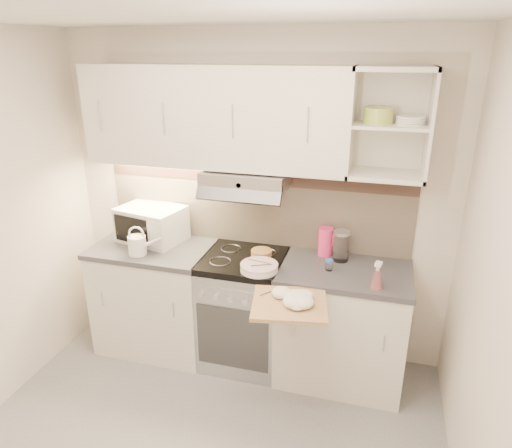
# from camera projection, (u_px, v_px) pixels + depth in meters

# --- Properties ---
(room_shell) EXTENTS (3.04, 2.84, 2.52)m
(room_shell) POSITION_uv_depth(u_px,v_px,m) (203.00, 191.00, 2.47)
(room_shell) COLOR beige
(room_shell) RESTS_ON ground
(base_cabinet_left) EXTENTS (0.90, 0.60, 0.86)m
(base_cabinet_left) POSITION_uv_depth(u_px,v_px,m) (157.00, 298.00, 3.75)
(base_cabinet_left) COLOR silver
(base_cabinet_left) RESTS_ON ground
(worktop_left) EXTENTS (0.92, 0.62, 0.04)m
(worktop_left) POSITION_uv_depth(u_px,v_px,m) (153.00, 248.00, 3.59)
(worktop_left) COLOR #47474C
(worktop_left) RESTS_ON base_cabinet_left
(base_cabinet_right) EXTENTS (0.90, 0.60, 0.86)m
(base_cabinet_right) POSITION_uv_depth(u_px,v_px,m) (341.00, 326.00, 3.37)
(base_cabinet_right) COLOR silver
(base_cabinet_right) RESTS_ON ground
(worktop_right) EXTENTS (0.92, 0.62, 0.04)m
(worktop_right) POSITION_uv_depth(u_px,v_px,m) (345.00, 272.00, 3.21)
(worktop_right) COLOR #47474C
(worktop_right) RESTS_ON base_cabinet_right
(electric_range) EXTENTS (0.60, 0.60, 0.90)m
(electric_range) POSITION_uv_depth(u_px,v_px,m) (244.00, 309.00, 3.55)
(electric_range) COLOR #B7B7BC
(electric_range) RESTS_ON ground
(microwave) EXTENTS (0.55, 0.45, 0.28)m
(microwave) POSITION_uv_depth(u_px,v_px,m) (152.00, 224.00, 3.65)
(microwave) COLOR silver
(microwave) RESTS_ON worktop_left
(watering_can) EXTENTS (0.26, 0.14, 0.22)m
(watering_can) POSITION_uv_depth(u_px,v_px,m) (138.00, 244.00, 3.41)
(watering_can) COLOR white
(watering_can) RESTS_ON worktop_left
(plate_stack) EXTENTS (0.26, 0.26, 0.06)m
(plate_stack) POSITION_uv_depth(u_px,v_px,m) (259.00, 267.00, 3.18)
(plate_stack) COLOR silver
(plate_stack) RESTS_ON electric_range
(bread_loaf) EXTENTS (0.16, 0.16, 0.04)m
(bread_loaf) POSITION_uv_depth(u_px,v_px,m) (262.00, 253.00, 3.42)
(bread_loaf) COLOR #AF693D
(bread_loaf) RESTS_ON electric_range
(pink_pitcher) EXTENTS (0.12, 0.11, 0.22)m
(pink_pitcher) POSITION_uv_depth(u_px,v_px,m) (326.00, 242.00, 3.38)
(pink_pitcher) COLOR #FF3273
(pink_pitcher) RESTS_ON worktop_right
(glass_jar) EXTENTS (0.12, 0.12, 0.23)m
(glass_jar) POSITION_uv_depth(u_px,v_px,m) (341.00, 246.00, 3.30)
(glass_jar) COLOR silver
(glass_jar) RESTS_ON worktop_right
(spice_jar) EXTENTS (0.05, 0.05, 0.08)m
(spice_jar) POSITION_uv_depth(u_px,v_px,m) (329.00, 265.00, 3.18)
(spice_jar) COLOR silver
(spice_jar) RESTS_ON worktop_right
(spray_bottle) EXTENTS (0.08, 0.08, 0.21)m
(spray_bottle) POSITION_uv_depth(u_px,v_px,m) (377.00, 277.00, 2.92)
(spray_bottle) COLOR #DA7887
(spray_bottle) RESTS_ON worktop_right
(cutting_board) EXTENTS (0.52, 0.49, 0.03)m
(cutting_board) POSITION_uv_depth(u_px,v_px,m) (289.00, 304.00, 2.82)
(cutting_board) COLOR tan
(cutting_board) RESTS_ON base_cabinet_right
(dish_towel) EXTENTS (0.34, 0.32, 0.07)m
(dish_towel) POSITION_uv_depth(u_px,v_px,m) (292.00, 297.00, 2.80)
(dish_towel) COLOR silver
(dish_towel) RESTS_ON cutting_board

